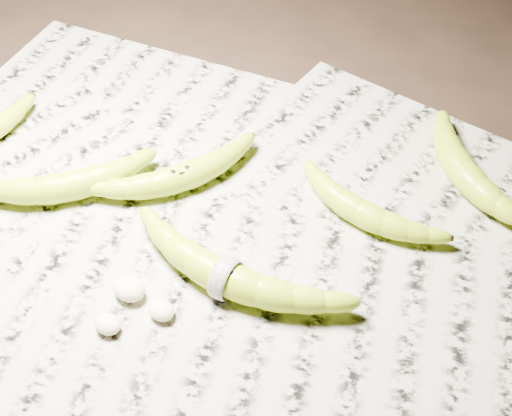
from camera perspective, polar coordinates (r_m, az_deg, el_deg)
The scene contains 11 objects.
ground at distance 0.84m, azimuth -1.44°, elevation -1.40°, with size 3.00×3.00×0.00m, color black.
newspaper_patch at distance 0.82m, azimuth -3.95°, elevation -2.40°, with size 0.90×0.70×0.01m, color #A19D8A.
banana_left_b at distance 0.88m, azimuth -15.07°, elevation 1.80°, with size 0.19×0.06×0.04m, color #9EB917, non-canonical shape.
banana_center at distance 0.86m, azimuth -6.09°, elevation 2.58°, with size 0.19×0.06×0.03m, color #9EB917, non-canonical shape.
banana_taped at distance 0.76m, azimuth -2.47°, elevation -5.45°, with size 0.23×0.06×0.04m, color #9EB917, non-canonical shape.
banana_upper_a at distance 0.83m, azimuth 8.38°, elevation -0.16°, with size 0.17×0.05×0.03m, color #9EB917, non-canonical shape.
banana_upper_b at distance 0.90m, azimuth 16.27°, elevation 2.97°, with size 0.18×0.06×0.04m, color #9EB917, non-canonical shape.
measuring_tape at distance 0.76m, azimuth -2.47°, elevation -5.45°, with size 0.05×0.05×0.00m, color white.
flesh_chunk_a at distance 0.77m, azimuth -10.15°, elevation -6.21°, with size 0.04×0.03×0.02m, color #F3EDBC.
flesh_chunk_b at distance 0.75m, azimuth -11.82°, elevation -8.92°, with size 0.03×0.02×0.02m, color #F3EDBC.
flesh_chunk_c at distance 0.75m, azimuth -7.60°, elevation -7.97°, with size 0.03×0.02×0.02m, color #F3EDBC.
Camera 1 is at (0.31, -0.46, 0.63)m, focal length 50.00 mm.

